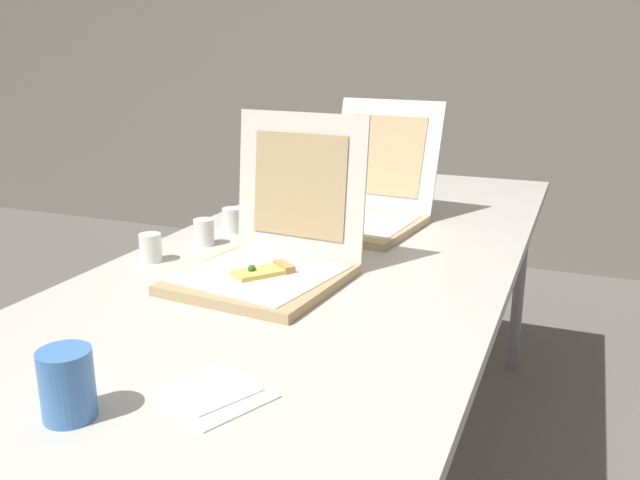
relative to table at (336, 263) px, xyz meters
name	(u,v)px	position (x,y,z in m)	size (l,w,h in m)	color
wall_back	(488,35)	(0.00, 2.38, 0.60)	(10.00, 0.10, 2.60)	gray
table	(336,263)	(0.00, 0.00, 0.00)	(0.91, 2.14, 0.75)	beige
pizza_box_front	(270,257)	(-0.05, -0.29, 0.10)	(0.36, 0.40, 0.35)	tan
pizza_box_middle	(362,208)	(0.00, 0.22, 0.10)	(0.38, 0.46, 0.34)	tan
cup_white_near_left	(151,248)	(-0.36, -0.29, 0.08)	(0.05, 0.05, 0.07)	white
cup_white_near_center	(204,232)	(-0.32, -0.12, 0.08)	(0.05, 0.05, 0.07)	white
cup_white_far	(307,197)	(-0.23, 0.36, 0.08)	(0.05, 0.05, 0.07)	white
cup_white_mid	(232,220)	(-0.31, 0.01, 0.08)	(0.05, 0.05, 0.07)	white
cup_printed_front	(67,384)	(-0.05, -0.91, 0.10)	(0.07, 0.07, 0.10)	#477FCC
napkin_pile	(213,393)	(0.10, -0.78, 0.05)	(0.18, 0.18, 0.01)	white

